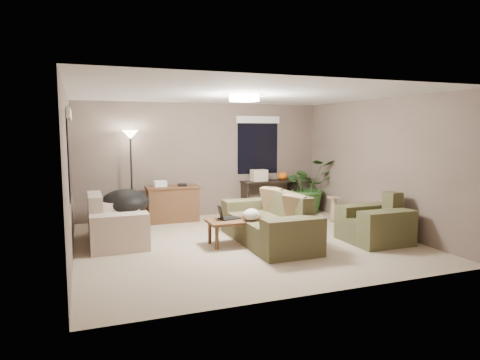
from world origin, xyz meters
name	(u,v)px	position (x,y,z in m)	size (l,w,h in m)	color
room_shell	(244,170)	(0.00, 0.00, 1.25)	(5.50, 5.50, 5.50)	tan
main_sofa	(270,225)	(0.41, -0.18, 0.29)	(0.95, 2.20, 0.85)	#4E4A2F
throw_pillows	(284,204)	(0.66, -0.18, 0.65)	(0.40, 1.40, 0.47)	#8C7251
loveseat	(115,225)	(-2.08, 0.76, 0.30)	(0.90, 1.60, 0.85)	beige
armchair	(375,225)	(2.10, -0.79, 0.30)	(0.95, 1.00, 0.85)	#454529
coffee_table	(237,223)	(-0.16, -0.09, 0.36)	(1.00, 0.55, 0.42)	brown
laptop	(226,216)	(-0.33, 0.01, 0.48)	(0.39, 0.29, 0.24)	black
plastic_bag	(251,215)	(0.04, -0.24, 0.52)	(0.28, 0.25, 0.20)	white
desk	(173,204)	(-0.81, 2.07, 0.38)	(1.10, 0.50, 0.75)	brown
desk_papers	(165,184)	(-0.96, 2.06, 0.80)	(0.68, 0.28, 0.12)	silver
console_table	(269,194)	(1.49, 2.26, 0.44)	(1.30, 0.40, 0.75)	black
pumpkin	(283,176)	(1.84, 2.26, 0.84)	(0.23, 0.23, 0.19)	orange
cardboard_box	(259,175)	(1.24, 2.26, 0.88)	(0.35, 0.26, 0.26)	beige
papasan_chair	(125,207)	(-1.82, 1.57, 0.47)	(1.14, 1.14, 0.80)	black
floor_lamp	(131,146)	(-1.62, 2.20, 1.60)	(0.32, 0.32, 1.91)	black
ceiling_fixture	(244,98)	(0.00, 0.00, 2.44)	(0.50, 0.50, 0.10)	white
houseplant	(308,192)	(2.34, 1.93, 0.49)	(1.13, 1.25, 0.98)	#2D5923
cat_scratching_post	(334,210)	(2.44, 1.00, 0.21)	(0.32, 0.32, 0.50)	tan
window_left	(69,139)	(-2.73, 0.30, 1.78)	(0.05, 1.56, 1.33)	black
window_back	(258,135)	(1.30, 2.48, 1.79)	(1.06, 0.05, 1.33)	black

